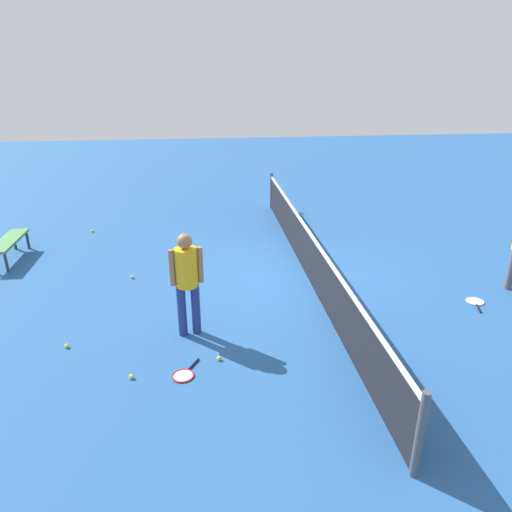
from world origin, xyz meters
The scene contains 11 objects.
ground_plane centered at (0.00, 0.00, 0.00)m, with size 40.00×40.00×0.00m, color #265693.
court_net centered at (0.00, 0.00, 0.50)m, with size 10.09×0.09×1.07m.
player_near_side centered at (1.91, -2.37, 1.01)m, with size 0.39×0.53×1.70m.
tennis_racket_near_player centered at (3.01, -2.44, 0.01)m, with size 0.59×0.44×0.03m.
tennis_racket_far_player centered at (1.48, 2.78, 0.01)m, with size 0.61×0.40×0.03m.
tennis_ball_near_player centered at (2.10, -4.24, 0.03)m, with size 0.07×0.07×0.07m, color #C6E033.
tennis_ball_by_net centered at (2.71, -1.94, 0.03)m, with size 0.07×0.07×0.07m, color #C6E033.
tennis_ball_midcourt centered at (-0.33, -3.56, 0.03)m, with size 0.07×0.07×0.07m, color #C6E033.
tennis_ball_baseline centered at (-3.35, -4.95, 0.03)m, with size 0.07×0.07×0.07m, color #C6E033.
tennis_ball_stray_left centered at (2.99, -3.16, 0.03)m, with size 0.07×0.07×0.07m, color #C6E033.
courtside_bench centered at (-1.65, -6.34, 0.42)m, with size 1.50×0.40×0.48m.
Camera 1 is at (8.39, -2.07, 3.98)m, focal length 32.36 mm.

